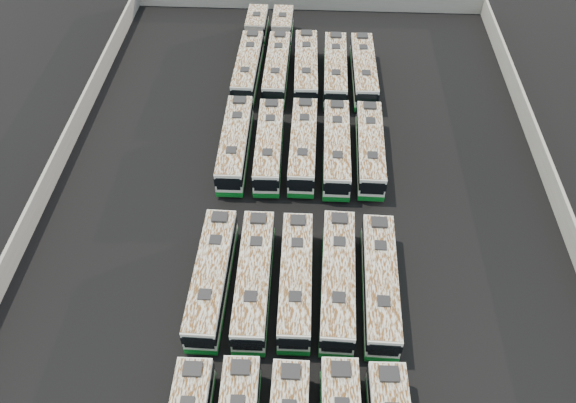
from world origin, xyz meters
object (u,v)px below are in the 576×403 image
object	(u,v)px
bus_midfront_far_left	(212,277)
bus_midfront_right	(338,279)
bus_midback_far_left	(235,143)
bus_back_center	(306,68)
bus_back_far_left	(251,53)
bus_back_left	(279,53)
bus_back_right	(335,70)
bus_midback_center	(303,145)
bus_midfront_center	(296,279)
bus_midback_far_right	(370,148)
bus_midfront_far_right	(380,283)
bus_midback_left	(269,146)
bus_back_far_right	(364,70)
bus_midback_right	(336,148)
bus_midfront_left	(254,279)

from	to	relation	value
bus_midfront_far_left	bus_midfront_right	distance (m)	9.42
bus_midback_far_left	bus_back_center	xyz separation A→B (m)	(6.26, 12.66, 0.01)
bus_midfront_right	bus_back_far_left	xyz separation A→B (m)	(-9.37, 30.54, -0.06)
bus_back_left	bus_back_right	world-z (taller)	bus_back_right
bus_midback_center	bus_midback_far_left	bearing A→B (deg)	-178.86
bus_midfront_far_left	bus_midfront_center	world-z (taller)	bus_midfront_far_left
bus_midback_far_right	bus_midfront_far_right	bearing A→B (deg)	-89.26
bus_midfront_far_right	bus_midback_left	world-z (taller)	bus_midfront_far_right
bus_back_right	bus_back_far_right	bearing A→B (deg)	1.90
bus_midback_center	bus_midback_right	world-z (taller)	bus_midback_right
bus_midback_far_left	bus_back_center	bearing A→B (deg)	63.20
bus_midfront_center	bus_back_far_left	distance (m)	31.26
bus_back_right	bus_back_far_right	size ratio (longest dim) A/B	1.01
bus_midfront_left	bus_midback_far_right	bearing A→B (deg)	57.75
bus_midback_right	bus_back_center	bearing A→B (deg)	104.10
bus_back_far_right	bus_midback_left	bearing A→B (deg)	-127.15
bus_midfront_far_left	bus_back_far_right	distance (m)	30.49
bus_midfront_left	bus_back_far_right	size ratio (longest dim) A/B	1.01
bus_midfront_far_left	bus_midback_far_right	xyz separation A→B (m)	(12.57, 15.16, -0.04)
bus_midfront_right	bus_midfront_left	bearing A→B (deg)	-176.63
bus_midfront_right	bus_midback_left	distance (m)	16.11
bus_back_far_left	bus_midfront_left	bearing A→B (deg)	-83.09
bus_midfront_far_right	bus_back_far_right	size ratio (longest dim) A/B	1.01
bus_midback_far_right	bus_back_center	bearing A→B (deg)	117.25
bus_midfront_far_left	bus_midback_left	size ratio (longest dim) A/B	1.02
bus_midfront_left	bus_back_far_right	distance (m)	29.32
bus_midback_far_left	bus_back_far_right	world-z (taller)	bus_midback_far_left
bus_midback_center	bus_midback_far_right	xyz separation A→B (m)	(6.21, -0.11, -0.02)
bus_midfront_far_right	bus_midback_left	distance (m)	17.69
bus_midfront_left	bus_back_left	xyz separation A→B (m)	(-0.00, 30.73, -0.04)
bus_midback_center	bus_midback_right	distance (m)	3.10
bus_midback_far_right	bus_midback_center	bearing A→B (deg)	179.93
bus_midback_far_left	bus_midback_left	world-z (taller)	bus_midback_far_left
bus_midback_right	bus_midback_center	bearing A→B (deg)	176.17
bus_back_far_left	bus_midfront_far_left	bearing A→B (deg)	-88.97
bus_midfront_right	bus_midback_center	bearing A→B (deg)	102.80
bus_midfront_right	bus_midback_center	size ratio (longest dim) A/B	1.03
bus_midback_far_left	bus_back_far_right	distance (m)	17.75
bus_midback_right	bus_back_right	xyz separation A→B (m)	(-0.01, 12.67, 0.00)
bus_midback_center	bus_back_right	size ratio (longest dim) A/B	0.99
bus_midback_right	bus_midback_far_right	world-z (taller)	bus_midback_right
bus_midback_right	bus_back_far_left	bearing A→B (deg)	121.11
bus_midfront_far_right	bus_midback_center	bearing A→B (deg)	113.12
bus_midback_center	bus_midback_far_right	size ratio (longest dim) A/B	1.01
bus_midfront_far_left	bus_midback_far_right	size ratio (longest dim) A/B	1.02
bus_midback_far_left	bus_midback_right	size ratio (longest dim) A/B	1.01
bus_midback_far_left	bus_midback_far_right	xyz separation A→B (m)	(12.55, -0.03, -0.05)
bus_midfront_far_left	bus_back_far_left	xyz separation A→B (m)	(0.05, 30.76, -0.04)
bus_midfront_center	bus_midback_far_left	bearing A→B (deg)	112.12
bus_back_left	bus_back_center	size ratio (longest dim) A/B	1.50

